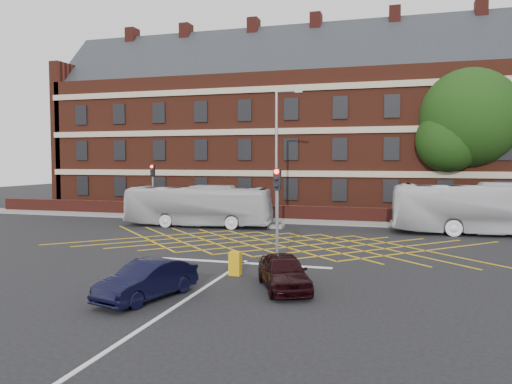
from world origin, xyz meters
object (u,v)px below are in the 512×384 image
(bus_left, at_px, (198,206))
(traffic_light_near, at_px, (277,227))
(car_navy, at_px, (147,280))
(car_maroon, at_px, (284,272))
(traffic_light_far, at_px, (153,197))
(street_lamp, at_px, (277,181))
(direction_signs, at_px, (148,200))
(utility_cabinet, at_px, (235,263))
(deciduous_tree, at_px, (468,125))
(bus_right, at_px, (489,209))

(bus_left, distance_m, traffic_light_near, 14.34)
(car_navy, bearing_deg, car_maroon, 46.29)
(car_navy, bearing_deg, traffic_light_far, 132.67)
(street_lamp, relative_size, direction_signs, 4.20)
(traffic_light_far, bearing_deg, utility_cabinet, -52.89)
(car_navy, relative_size, traffic_light_far, 0.89)
(bus_left, height_order, utility_cabinet, bus_left)
(car_navy, height_order, car_maroon, car_maroon)
(deciduous_tree, xyz_separation_m, traffic_light_near, (-9.89, -20.50, -5.52))
(bus_right, bearing_deg, traffic_light_near, 136.96)
(bus_right, xyz_separation_m, direction_signs, (-24.87, 2.82, -0.23))
(street_lamp, height_order, direction_signs, street_lamp)
(bus_left, relative_size, utility_cabinet, 10.81)
(street_lamp, height_order, utility_cabinet, street_lamp)
(traffic_light_near, bearing_deg, car_navy, -117.52)
(direction_signs, bearing_deg, bus_left, -34.06)
(traffic_light_near, bearing_deg, deciduous_tree, 64.25)
(car_maroon, distance_m, traffic_light_near, 3.69)
(car_navy, xyz_separation_m, street_lamp, (0.02, 18.08, 2.57))
(car_maroon, xyz_separation_m, street_lamp, (-4.06, 15.63, 2.57))
(bus_right, height_order, traffic_light_far, traffic_light_far)
(car_navy, height_order, traffic_light_far, traffic_light_far)
(bus_left, distance_m, car_navy, 18.21)
(car_maroon, bearing_deg, utility_cabinet, 121.68)
(traffic_light_near, xyz_separation_m, street_lamp, (-3.00, 12.28, 1.44))
(direction_signs, bearing_deg, utility_cabinet, -52.69)
(street_lamp, bearing_deg, car_navy, -90.07)
(traffic_light_near, bearing_deg, car_maroon, -72.34)
(car_maroon, height_order, street_lamp, street_lamp)
(street_lamp, bearing_deg, bus_left, -172.48)
(bus_left, relative_size, deciduous_tree, 0.89)
(bus_left, xyz_separation_m, deciduous_tree, (18.36, 8.94, 5.86))
(street_lamp, bearing_deg, car_maroon, -75.43)
(bus_right, distance_m, car_navy, 22.94)
(deciduous_tree, distance_m, utility_cabinet, 25.82)
(bus_right, bearing_deg, deciduous_tree, -1.51)
(street_lamp, bearing_deg, deciduous_tree, 32.53)
(car_navy, xyz_separation_m, traffic_light_near, (3.02, 5.79, 1.14))
(street_lamp, xyz_separation_m, direction_signs, (-11.59, 3.41, -1.82))
(deciduous_tree, bearing_deg, street_lamp, -147.47)
(utility_cabinet, bearing_deg, car_navy, -113.20)
(street_lamp, bearing_deg, direction_signs, 163.60)
(car_maroon, bearing_deg, car_navy, -173.37)
(traffic_light_far, bearing_deg, street_lamp, -10.02)
(street_lamp, bearing_deg, bus_right, 2.56)
(bus_right, height_order, utility_cabinet, bus_right)
(direction_signs, xyz_separation_m, utility_cabinet, (13.30, -17.45, -0.90))
(bus_left, xyz_separation_m, car_maroon, (9.54, -14.91, -0.79))
(deciduous_tree, distance_m, traffic_light_far, 24.67)
(street_lamp, bearing_deg, traffic_light_near, -76.29)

